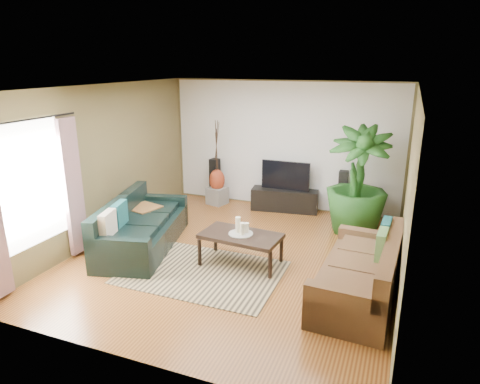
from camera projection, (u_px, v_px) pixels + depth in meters
The scene contains 27 objects.
floor at pixel (236, 257), 7.00m from camera, with size 5.50×5.50×0.00m, color #965B26.
ceiling at pixel (235, 87), 6.21m from camera, with size 5.50×5.50×0.00m, color white.
wall_back at pixel (284, 146), 9.05m from camera, with size 5.00×5.00×0.00m, color brown.
wall_front at pixel (129, 245), 4.16m from camera, with size 5.00×5.00×0.00m, color brown.
wall_left at pixel (103, 163), 7.48m from camera, with size 5.50×5.50×0.00m, color brown.
wall_right at pixel (408, 195), 5.73m from camera, with size 5.50×5.50×0.00m, color brown.
backwall_panel at pixel (284, 146), 9.04m from camera, with size 4.90×4.90×0.00m, color white.
window_pane at pixel (30, 184), 6.03m from camera, with size 1.80×1.80×0.00m, color white.
curtain_far at pixel (73, 188), 6.75m from camera, with size 0.08×0.35×2.20m, color gray.
curtain_rod at pixel (23, 120), 5.75m from camera, with size 0.03×0.03×1.90m, color black.
sofa_left at pixel (143, 223), 7.26m from camera, with size 2.28×0.98×0.85m, color black.
sofa_right at pixel (359, 268), 5.69m from camera, with size 2.09×0.94×0.85m, color brown.
area_rug at pixel (202, 272), 6.47m from camera, with size 2.33×1.65×0.01m, color tan.
coffee_table at pixel (241, 249), 6.68m from camera, with size 1.23×0.67×0.50m, color black.
candle_tray at pixel (241, 234), 6.61m from camera, with size 0.38×0.38×0.02m, color #999A94.
candle_tall at pixel (238, 225), 6.62m from camera, with size 0.08×0.08×0.25m, color #F2EACC.
candle_mid at pixel (242, 229), 6.53m from camera, with size 0.08×0.08×0.19m, color #E8E4C4.
candle_short at pixel (246, 228), 6.61m from camera, with size 0.08×0.08×0.16m, color white.
tv_stand at pixel (285, 200), 9.11m from camera, with size 1.40×0.42×0.47m, color black.
television at pixel (286, 176), 8.96m from camera, with size 1.03×0.06×0.61m, color black.
speaker_left at pixel (215, 180), 9.60m from camera, with size 0.18×0.20×0.99m, color black.
speaker_right at pixel (342, 194), 8.62m from camera, with size 0.18×0.20×0.98m, color black.
potted_plant at pixel (357, 181), 7.75m from camera, with size 1.11×1.11×1.98m, color #1B4717.
plant_pot at pixel (354, 224), 8.00m from camera, with size 0.37×0.37×0.28m, color black.
pedestal at pixel (217, 196), 9.55m from camera, with size 0.38×0.38×0.38m, color gray.
vase at pixel (217, 180), 9.44m from camera, with size 0.34×0.34×0.48m, color maroon.
side_table at pixel (145, 221), 7.81m from camera, with size 0.51×0.51×0.54m, color olive.
Camera 1 is at (2.40, -5.91, 3.06)m, focal length 32.00 mm.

